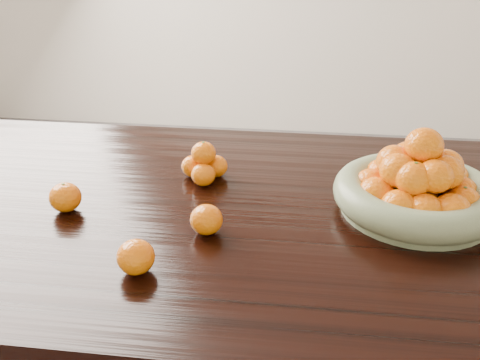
# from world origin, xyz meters

# --- Properties ---
(dining_table) EXTENTS (2.00, 1.00, 0.75)m
(dining_table) POSITION_xyz_m (0.00, 0.00, 0.66)
(dining_table) COLOR black
(dining_table) RESTS_ON ground
(fruit_bowl) EXTENTS (0.38, 0.38, 0.20)m
(fruit_bowl) POSITION_xyz_m (0.44, 0.03, 0.81)
(fruit_bowl) COLOR gray
(fruit_bowl) RESTS_ON dining_table
(orange_pyramid) EXTENTS (0.12, 0.12, 0.10)m
(orange_pyramid) POSITION_xyz_m (-0.08, 0.14, 0.79)
(orange_pyramid) COLOR orange
(orange_pyramid) RESTS_ON dining_table
(loose_orange_0) EXTENTS (0.07, 0.07, 0.07)m
(loose_orange_0) POSITION_xyz_m (-0.36, -0.07, 0.78)
(loose_orange_0) COLOR orange
(loose_orange_0) RESTS_ON dining_table
(loose_orange_1) EXTENTS (0.07, 0.07, 0.07)m
(loose_orange_1) POSITION_xyz_m (-0.13, -0.28, 0.78)
(loose_orange_1) COLOR orange
(loose_orange_1) RESTS_ON dining_table
(loose_orange_2) EXTENTS (0.07, 0.07, 0.07)m
(loose_orange_2) POSITION_xyz_m (-0.02, -0.13, 0.78)
(loose_orange_2) COLOR orange
(loose_orange_2) RESTS_ON dining_table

